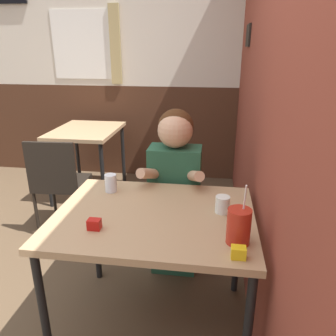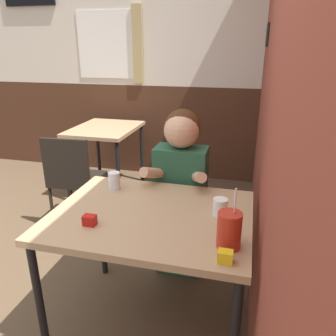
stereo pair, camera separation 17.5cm
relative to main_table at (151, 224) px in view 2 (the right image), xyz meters
name	(u,v)px [view 2 (the right image)]	position (x,y,z in m)	size (l,w,h in m)	color
ground_plane	(26,335)	(-0.67, -0.27, -0.66)	(14.00, 14.00, 0.00)	brown
brick_wall_right	(272,74)	(0.57, 1.04, 0.69)	(0.08, 4.61, 2.70)	brown
back_wall	(153,63)	(-0.69, 2.37, 0.70)	(5.43, 0.09, 2.70)	beige
main_table	(151,224)	(0.00, 0.00, 0.00)	(1.02, 0.79, 0.73)	tan
background_table	(105,135)	(-1.04, 1.70, -0.02)	(0.64, 0.81, 0.73)	tan
chair_near_window	(73,175)	(-0.99, 0.92, -0.17)	(0.42, 0.42, 0.84)	black
person_seated	(181,188)	(0.04, 0.54, -0.03)	(0.42, 0.42, 1.17)	#235138
cocktail_pitcher	(229,230)	(0.41, -0.21, 0.15)	(0.10, 0.10, 0.28)	#B22819
glass_near_pitcher	(114,181)	(-0.30, 0.23, 0.12)	(0.07, 0.07, 0.10)	silver
glass_center	(220,207)	(0.35, 0.06, 0.11)	(0.07, 0.07, 0.09)	silver
condiment_ketchup	(90,220)	(-0.25, -0.19, 0.09)	(0.06, 0.04, 0.05)	#B7140F
condiment_mustard	(225,257)	(0.41, -0.32, 0.09)	(0.06, 0.04, 0.05)	yellow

